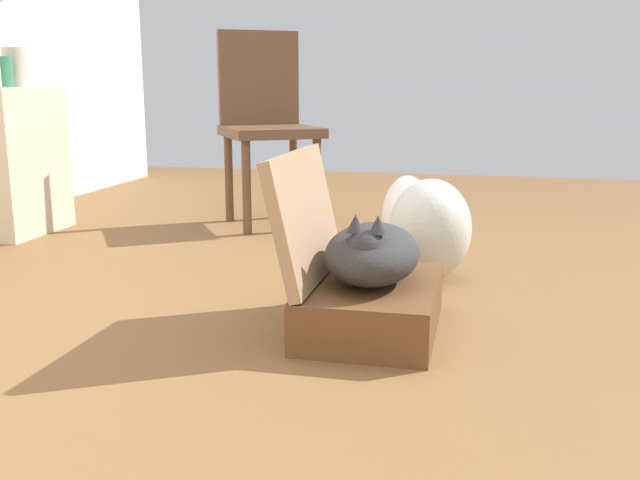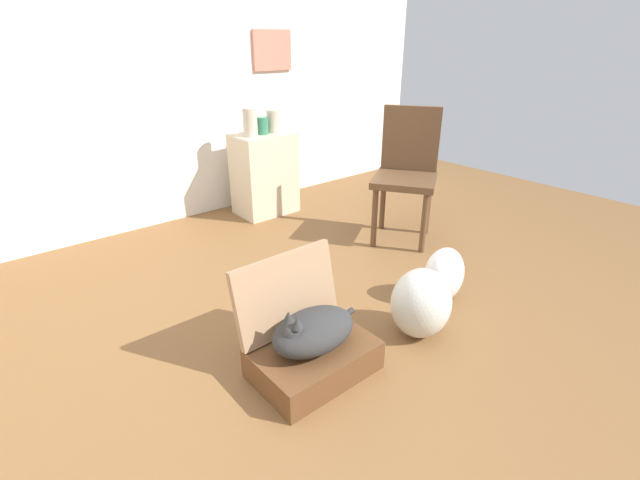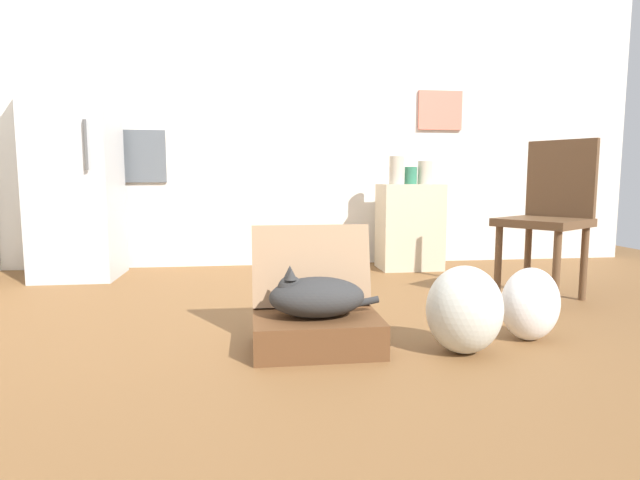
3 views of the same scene
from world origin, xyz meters
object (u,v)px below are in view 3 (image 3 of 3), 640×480
at_px(suitcase_base, 317,333).
at_px(refrigerator, 75,159).
at_px(vase_tall, 397,170).
at_px(vase_short, 425,173).
at_px(plastic_bag_white, 464,310).
at_px(plastic_bag_clear, 530,304).
at_px(chair, 549,212).
at_px(side_table, 409,227).
at_px(cat, 315,296).
at_px(vase_round, 411,176).

relative_size(suitcase_base, refrigerator, 0.31).
relative_size(vase_tall, vase_short, 1.20).
bearing_deg(plastic_bag_white, refrigerator, 137.44).
xyz_separation_m(plastic_bag_clear, chair, (0.57, 0.81, 0.38)).
relative_size(suitcase_base, side_table, 0.79).
relative_size(plastic_bag_white, vase_tall, 1.67).
bearing_deg(plastic_bag_clear, vase_tall, 92.97).
bearing_deg(cat, plastic_bag_white, -10.98).
distance_m(plastic_bag_white, refrigerator, 3.12).
bearing_deg(plastic_bag_white, plastic_bag_clear, 18.75).
bearing_deg(side_table, plastic_bag_white, -100.98).
bearing_deg(chair, suitcase_base, -96.07).
xyz_separation_m(cat, vase_tall, (0.92, 1.96, 0.59)).
bearing_deg(vase_short, suitcase_base, -120.49).
bearing_deg(chair, cat, -96.19).
xyz_separation_m(cat, side_table, (1.05, 1.98, 0.11)).
bearing_deg(suitcase_base, plastic_bag_clear, 0.32).
xyz_separation_m(suitcase_base, cat, (-0.01, 0.00, 0.17)).
distance_m(plastic_bag_clear, refrigerator, 3.33).
height_order(vase_round, chair, chair).
relative_size(refrigerator, vase_round, 12.56).
height_order(plastic_bag_white, vase_short, vase_short).
distance_m(plastic_bag_clear, vase_tall, 2.06).
xyz_separation_m(plastic_bag_clear, vase_round, (0.03, 1.97, 0.61)).
bearing_deg(vase_short, vase_tall, -174.06).
height_order(cat, side_table, side_table).
height_order(plastic_bag_clear, chair, chair).
relative_size(suitcase_base, cat, 1.12).
bearing_deg(vase_round, suitcase_base, -117.81).
xyz_separation_m(vase_short, vase_round, (-0.13, -0.01, -0.02)).
distance_m(suitcase_base, vase_tall, 2.29).
distance_m(suitcase_base, refrigerator, 2.64).
bearing_deg(chair, vase_tall, 177.23).
bearing_deg(cat, side_table, 62.08).
relative_size(plastic_bag_clear, vase_short, 1.80).
bearing_deg(plastic_bag_white, vase_round, 78.99).
bearing_deg(chair, plastic_bag_clear, -68.49).
bearing_deg(chair, vase_short, 166.43).
distance_m(suitcase_base, chair, 1.85).
distance_m(cat, vase_round, 2.30).
xyz_separation_m(side_table, vase_short, (0.13, 0.00, 0.45)).
height_order(cat, vase_round, vase_round).
relative_size(vase_tall, vase_round, 1.60).
bearing_deg(plastic_bag_white, suitcase_base, 168.93).
relative_size(cat, side_table, 0.70).
bearing_deg(vase_round, vase_short, 4.72).
bearing_deg(plastic_bag_clear, refrigerator, 143.70).
bearing_deg(refrigerator, chair, -19.27).
distance_m(suitcase_base, cat, 0.17).
relative_size(plastic_bag_clear, refrigerator, 0.19).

